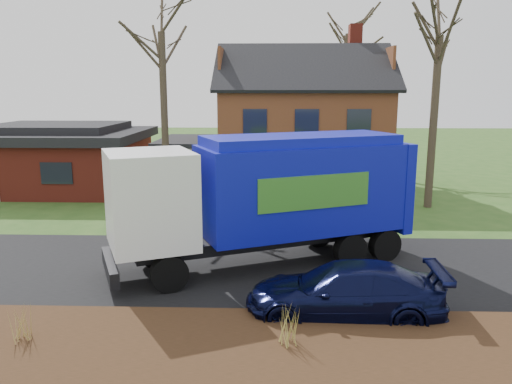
{
  "coord_description": "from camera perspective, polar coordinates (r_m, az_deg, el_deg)",
  "views": [
    {
      "loc": [
        0.28,
        -15.01,
        5.6
      ],
      "look_at": [
        -0.29,
        2.5,
        1.99
      ],
      "focal_mm": 35.0,
      "sensor_mm": 36.0,
      "label": 1
    }
  ],
  "objects": [
    {
      "name": "tree_front_east",
      "position": [
        25.3,
        20.47,
        19.37
      ],
      "size": [
        4.12,
        4.12,
        11.45
      ],
      "color": "#403526",
      "rests_on": "ground"
    },
    {
      "name": "road",
      "position": [
        16.02,
        0.77,
        -8.78
      ],
      "size": [
        80.0,
        7.0,
        0.02
      ],
      "primitive_type": "cube",
      "color": "black",
      "rests_on": "ground"
    },
    {
      "name": "tree_back",
      "position": [
        36.55,
        10.55,
        19.29
      ],
      "size": [
        4.01,
        4.01,
        12.7
      ],
      "color": "#3E3325",
      "rests_on": "ground"
    },
    {
      "name": "navy_wagon",
      "position": [
        12.73,
        10.01,
        -11.17
      ],
      "size": [
        4.9,
        2.08,
        1.41
      ],
      "primitive_type": "imported",
      "rotation": [
        0.0,
        0.0,
        -1.59
      ],
      "color": "black",
      "rests_on": "ground"
    },
    {
      "name": "ranch_house",
      "position": [
        30.82,
        -21.67,
        3.75
      ],
      "size": [
        9.8,
        8.2,
        3.7
      ],
      "color": "maroon",
      "rests_on": "ground"
    },
    {
      "name": "silver_sedan",
      "position": [
        20.73,
        -0.29,
        -2.09
      ],
      "size": [
        4.34,
        2.28,
        1.36
      ],
      "primitive_type": "imported",
      "rotation": [
        0.0,
        0.0,
        1.36
      ],
      "color": "#9D9FA5",
      "rests_on": "ground"
    },
    {
      "name": "grass_clump_west",
      "position": [
        12.15,
        -25.34,
        -13.25
      ],
      "size": [
        0.32,
        0.26,
        0.83
      ],
      "color": "#A98D4A",
      "rests_on": "mulch_verge"
    },
    {
      "name": "mulch_verge",
      "position": [
        11.14,
        0.21,
        -17.65
      ],
      "size": [
        80.0,
        3.5,
        0.3
      ],
      "primitive_type": "cube",
      "color": "black",
      "rests_on": "ground"
    },
    {
      "name": "tree_front_west",
      "position": [
        25.53,
        -10.88,
        20.26
      ],
      "size": [
        3.89,
        3.89,
        11.55
      ],
      "color": "#3F3326",
      "rests_on": "ground"
    },
    {
      "name": "garbage_truck",
      "position": [
        15.86,
        1.75,
        0.03
      ],
      "size": [
        9.98,
        6.25,
        4.18
      ],
      "rotation": [
        0.0,
        0.0,
        0.41
      ],
      "color": "black",
      "rests_on": "ground"
    },
    {
      "name": "main_house",
      "position": [
        28.99,
        4.31,
        8.49
      ],
      "size": [
        12.95,
        8.95,
        9.26
      ],
      "color": "beige",
      "rests_on": "ground"
    },
    {
      "name": "ground",
      "position": [
        16.03,
        0.77,
        -8.82
      ],
      "size": [
        120.0,
        120.0,
        0.0
      ],
      "primitive_type": "plane",
      "color": "#2C501A",
      "rests_on": "ground"
    },
    {
      "name": "grass_clump_mid",
      "position": [
        10.87,
        3.72,
        -14.96
      ],
      "size": [
        0.31,
        0.26,
        0.88
      ],
      "color": "#A9994A",
      "rests_on": "mulch_verge"
    }
  ]
}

